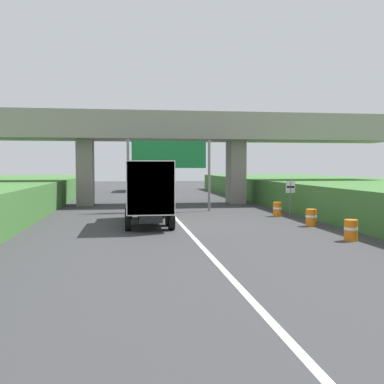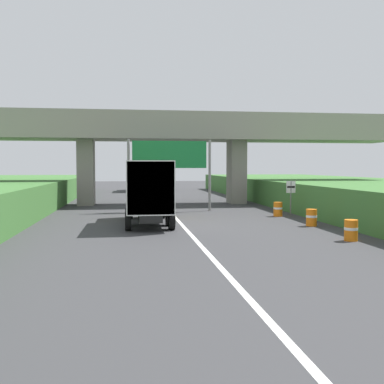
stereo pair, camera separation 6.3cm
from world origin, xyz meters
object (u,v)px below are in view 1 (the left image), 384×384
at_px(truck_white, 138,176).
at_px(construction_barrel_4, 311,217).
at_px(truck_yellow, 148,189).
at_px(overhead_highway_sign, 169,159).
at_px(construction_barrel_5, 277,209).
at_px(construction_barrel_3, 351,230).
at_px(car_black, 164,184).
at_px(speed_limit_sign, 290,193).

distance_m(truck_white, construction_barrel_4, 36.76).
bearing_deg(truck_white, truck_yellow, -90.40).
bearing_deg(truck_yellow, overhead_highway_sign, 75.57).
bearing_deg(construction_barrel_4, truck_yellow, 167.56).
bearing_deg(construction_barrel_5, construction_barrel_3, -90.10).
bearing_deg(truck_white, car_black, 13.53).
height_order(speed_limit_sign, car_black, speed_limit_sign).
relative_size(construction_barrel_4, construction_barrel_5, 1.00).
bearing_deg(speed_limit_sign, construction_barrel_4, -97.71).
bearing_deg(truck_white, construction_barrel_5, -75.41).
xyz_separation_m(overhead_highway_sign, truck_yellow, (-1.80, -7.00, -1.76)).
distance_m(speed_limit_sign, construction_barrel_4, 5.08).
relative_size(overhead_highway_sign, speed_limit_sign, 2.64).
distance_m(overhead_highway_sign, speed_limit_sign, 8.68).
distance_m(overhead_highway_sign, construction_barrel_5, 8.35).
xyz_separation_m(speed_limit_sign, truck_white, (-8.96, 30.86, 0.46)).
xyz_separation_m(truck_white, construction_barrel_3, (8.05, -40.56, -1.47)).
xyz_separation_m(construction_barrel_3, construction_barrel_5, (0.02, 9.55, 0.00)).
bearing_deg(construction_barrel_4, overhead_highway_sign, 127.15).
relative_size(truck_white, construction_barrel_4, 8.11).
xyz_separation_m(truck_white, construction_barrel_5, (8.07, -31.01, -1.47)).
bearing_deg(car_black, speed_limit_sign, -80.08).
bearing_deg(truck_yellow, car_black, 83.98).
height_order(overhead_highway_sign, truck_yellow, overhead_highway_sign).
height_order(truck_yellow, construction_barrel_5, truck_yellow).
relative_size(construction_barrel_3, construction_barrel_4, 1.00).
bearing_deg(construction_barrel_4, construction_barrel_5, 92.73).
bearing_deg(truck_white, construction_barrel_4, -76.95).
bearing_deg(car_black, construction_barrel_4, -82.42).
relative_size(truck_yellow, construction_barrel_5, 8.11).
bearing_deg(car_black, construction_barrel_5, -81.70).
bearing_deg(construction_barrel_4, construction_barrel_3, -92.93).
relative_size(speed_limit_sign, construction_barrel_5, 2.48).
height_order(overhead_highway_sign, truck_white, overhead_highway_sign).
relative_size(overhead_highway_sign, construction_barrel_3, 6.53).
bearing_deg(truck_white, overhead_highway_sign, -86.67).
xyz_separation_m(car_black, construction_barrel_5, (4.64, -31.84, -0.40)).
bearing_deg(car_black, truck_white, -166.47).
distance_m(truck_white, truck_yellow, 33.90).
xyz_separation_m(speed_limit_sign, car_black, (-5.54, 31.68, -0.62)).
relative_size(speed_limit_sign, truck_white, 0.31).
bearing_deg(speed_limit_sign, construction_barrel_3, -95.37).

